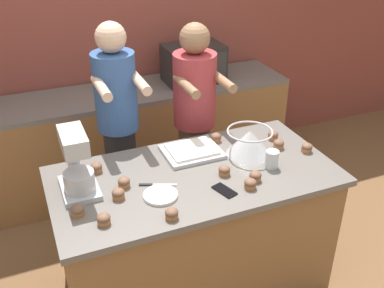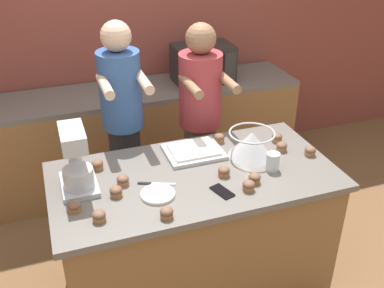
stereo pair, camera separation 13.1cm
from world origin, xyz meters
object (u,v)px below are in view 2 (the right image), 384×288
(cupcake_7, at_px, (116,191))
(microwave_oven, at_px, (203,64))
(baking_tray, at_px, (194,151))
(stand_mixer, at_px, (76,162))
(cupcake_13, at_px, (167,213))
(cupcake_5, at_px, (224,171))
(mixing_bowl, at_px, (251,143))
(cupcake_11, at_px, (282,147))
(cupcake_2, at_px, (249,186))
(cupcake_1, at_px, (97,165))
(cupcake_8, at_px, (123,180))
(cell_phone, at_px, (222,191))
(small_plate, at_px, (158,194))
(cupcake_3, at_px, (310,151))
(cupcake_4, at_px, (74,207))
(drinking_glass, at_px, (273,162))
(person_left, at_px, (124,131))
(cupcake_6, at_px, (99,216))
(cupcake_10, at_px, (76,161))
(cupcake_9, at_px, (255,178))
(knife, at_px, (154,184))
(cupcake_12, at_px, (219,138))

(cupcake_7, bearing_deg, microwave_oven, 54.04)
(baking_tray, bearing_deg, cupcake_7, -152.10)
(stand_mixer, xyz_separation_m, cupcake_13, (0.39, -0.43, -0.13))
(cupcake_5, bearing_deg, mixing_bowl, 32.77)
(baking_tray, relative_size, cupcake_11, 5.13)
(mixing_bowl, height_order, cupcake_2, mixing_bowl)
(cupcake_1, bearing_deg, cupcake_8, -63.11)
(cell_phone, bearing_deg, microwave_oven, 72.93)
(small_plate, height_order, cupcake_3, cupcake_3)
(cupcake_4, xyz_separation_m, cupcake_5, (0.87, 0.05, 0.00))
(cupcake_2, bearing_deg, drinking_glass, 32.96)
(mixing_bowl, bearing_deg, cupcake_3, -19.00)
(baking_tray, relative_size, drinking_glass, 3.24)
(mixing_bowl, relative_size, cupcake_13, 4.15)
(person_left, height_order, cupcake_13, person_left)
(cupcake_3, bearing_deg, cupcake_6, -171.10)
(person_left, xyz_separation_m, cell_phone, (0.36, -0.93, 0.00))
(drinking_glass, bearing_deg, cell_phone, -162.47)
(person_left, distance_m, cell_phone, 1.00)
(small_plate, distance_m, cupcake_11, 0.92)
(drinking_glass, bearing_deg, cupcake_8, 170.99)
(cupcake_2, distance_m, cupcake_10, 1.07)
(cupcake_7, distance_m, cupcake_9, 0.79)
(small_plate, xyz_separation_m, cupcake_6, (-0.34, -0.11, 0.02))
(mixing_bowl, distance_m, cupcake_7, 0.91)
(stand_mixer, relative_size, cupcake_10, 5.31)
(microwave_oven, relative_size, cupcake_7, 7.25)
(cupcake_13, bearing_deg, cupcake_9, 13.76)
(cupcake_6, bearing_deg, small_plate, 18.19)
(knife, xyz_separation_m, cupcake_2, (0.49, -0.24, 0.03))
(cupcake_1, bearing_deg, mixing_bowl, -9.68)
(person_left, xyz_separation_m, microwave_oven, (0.87, 0.71, 0.17))
(stand_mixer, height_order, cupcake_11, stand_mixer)
(person_left, xyz_separation_m, cupcake_9, (0.58, -0.90, 0.03))
(drinking_glass, bearing_deg, knife, 173.18)
(knife, height_order, cupcake_11, cupcake_11)
(drinking_glass, xyz_separation_m, cupcake_11, (0.17, 0.18, -0.03))
(person_left, height_order, cupcake_1, person_left)
(mixing_bowl, height_order, cupcake_5, mixing_bowl)
(cupcake_5, height_order, cupcake_7, same)
(stand_mixer, relative_size, mixing_bowl, 1.28)
(stand_mixer, relative_size, knife, 1.78)
(cupcake_7, relative_size, cupcake_13, 1.00)
(knife, bearing_deg, person_left, 91.97)
(cell_phone, bearing_deg, drinking_glass, 17.53)
(stand_mixer, xyz_separation_m, drinking_glass, (1.13, -0.20, -0.11))
(cell_phone, distance_m, cupcake_12, 0.59)
(cupcake_1, height_order, cupcake_2, same)
(cupcake_13, bearing_deg, cupcake_12, 49.43)
(cupcake_10, bearing_deg, cupcake_12, -1.33)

